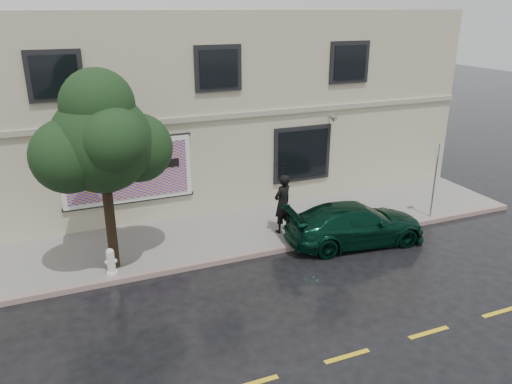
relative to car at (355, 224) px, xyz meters
name	(u,v)px	position (x,y,z in m)	size (l,w,h in m)	color
ground	(279,280)	(-3.20, -1.20, -0.65)	(90.00, 90.00, 0.00)	black
sidewalk	(238,231)	(-3.20, 2.05, -0.58)	(20.00, 3.50, 0.15)	gray
curb	(258,254)	(-3.20, 0.30, -0.58)	(20.00, 0.18, 0.16)	slate
road_marking	(347,356)	(-3.20, -4.70, -0.64)	(19.00, 0.12, 0.01)	gold
building	(188,100)	(-3.20, 7.80, 2.85)	(20.00, 8.12, 7.00)	#B7AD93
billboard	(128,172)	(-6.40, 3.72, 1.40)	(4.30, 0.16, 2.20)	white
car	(355,224)	(0.00, 0.00, 0.00)	(1.97, 4.47, 1.30)	black
pedestrian	(283,204)	(-1.92, 1.36, 0.48)	(0.71, 0.47, 1.96)	black
umbrella	(283,164)	(-1.92, 1.36, 1.80)	(0.92, 0.92, 0.68)	black
street_tree	(102,143)	(-7.32, 1.00, 3.11)	(2.64, 2.64, 4.96)	black
fire_hydrant	(111,262)	(-7.46, 0.60, -0.12)	(0.32, 0.30, 0.78)	silver
sign_pole	(436,174)	(3.44, 0.50, 1.08)	(0.32, 0.08, 2.64)	#909398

